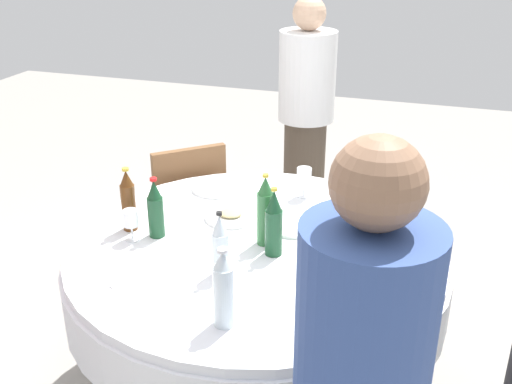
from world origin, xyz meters
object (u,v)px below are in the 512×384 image
Objects in this scene: wine_glass_outer at (304,176)px; plate_west at (218,187)px; bottle_green_east at (265,212)px; plate_north at (230,216)px; bottle_brown_front at (128,201)px; dining_table at (256,273)px; bottle_clear_rear at (224,290)px; bottle_dark_green_outer at (155,209)px; chair_east at (185,203)px; person_near at (306,123)px; wine_glass_rear at (131,219)px; bottle_dark_green_right at (274,224)px; plate_inner at (293,226)px; plate_mid at (363,207)px; bottle_clear_near at (220,246)px; wine_glass_east at (377,244)px.

wine_glass_outer is 0.44m from plate_west.
wine_glass_outer is at bearing 85.59° from bottle_green_east.
bottle_brown_front is at bearing -148.86° from plate_north.
wine_glass_outer is at bearing 81.85° from dining_table.
bottle_clear_rear reaches higher than wine_glass_outer.
bottle_dark_green_outer is 0.30× the size of chair_east.
person_near is (-0.14, 1.41, 0.22)m from dining_table.
bottle_dark_green_right is at bearing 6.82° from wine_glass_rear.
chair_east is (-0.50, -0.71, -0.30)m from person_near.
plate_north is at bearing 31.14° from bottle_brown_front.
plate_west reaches higher than dining_table.
bottle_dark_green_outer is 1.17× the size of plate_inner.
person_near reaches higher than plate_mid.
wine_glass_rear is 0.86m from wine_glass_outer.
bottle_clear_rear is at bearing -44.95° from bottle_dark_green_outer.
person_near is (-0.18, 1.40, -0.07)m from bottle_green_east.
bottle_dark_green_right is at bearing -1.11° from bottle_brown_front.
bottle_clear_rear reaches higher than plate_inner.
plate_west is (0.07, 0.53, -0.11)m from bottle_dark_green_outer.
bottle_brown_front is 0.18× the size of person_near.
plate_mid is at bearing 26.76° from plate_north.
bottle_clear_rear is at bearing -36.55° from wine_glass_rear.
bottle_clear_rear is at bearing -82.69° from dining_table.
wine_glass_rear is (0.05, -0.08, -0.04)m from bottle_brown_front.
wine_glass_outer reaches higher than plate_west.
bottle_clear_near is 0.50m from plate_inner.
plate_inner is (0.46, -0.28, 0.00)m from plate_west.
plate_north is 0.73m from chair_east.
bottle_dark_green_right is 1.27× the size of plate_mid.
person_near reaches higher than plate_inner.
plate_inner is at bearing 19.36° from bottle_brown_front.
bottle_clear_near is at bearing -109.56° from plate_inner.
dining_table is at bearing -45.07° from plate_north.
plate_west is 1.15× the size of plate_north.
wine_glass_rear is 0.16× the size of chair_east.
plate_west is at bearing 76.13° from wine_glass_rear.
dining_table is at bearing -158.16° from bottle_green_east.
bottle_clear_near is 0.55m from bottle_brown_front.
wine_glass_east is 0.61× the size of plate_west.
bottle_green_east is (0.59, 0.06, 0.01)m from bottle_brown_front.
plate_mid is (0.26, 0.27, 0.00)m from plate_inner.
dining_table is 0.30m from bottle_dark_green_right.
bottle_green_east is 1.19× the size of plate_west.
plate_mid is at bearing 33.54° from bottle_dark_green_outer.
plate_inner is 0.94m from chair_east.
plate_inner is 0.99× the size of plate_mid.
bottle_clear_rear is 1.08× the size of bottle_dark_green_outer.
plate_west is (-0.85, 0.52, -0.10)m from wine_glass_east.
bottle_green_east reaches higher than plate_north.
wine_glass_east is 0.72m from plate_north.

